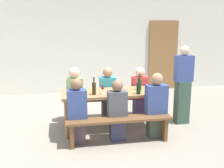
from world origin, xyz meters
name	(u,v)px	position (x,y,z in m)	size (l,w,h in m)	color
ground_plane	(112,128)	(0.00, 0.00, 0.00)	(24.00, 24.00, 0.00)	gray
back_wall	(92,38)	(0.00, 3.11, 1.60)	(14.00, 0.20, 3.20)	silver
wooden_door	(163,55)	(2.18, 2.97, 1.05)	(0.90, 0.06, 2.10)	olive
tasting_table	(112,96)	(0.00, 0.00, 0.66)	(1.92, 0.73, 0.75)	#9E7247
bench_near	(119,124)	(0.00, -0.66, 0.35)	(1.82, 0.30, 0.45)	brown
bench_far	(106,102)	(0.00, 0.66, 0.35)	(1.82, 0.30, 0.45)	brown
wine_bottle_0	(139,88)	(0.45, -0.27, 0.86)	(0.08, 0.08, 0.31)	#143319
wine_bottle_1	(94,88)	(-0.36, -0.15, 0.87)	(0.07, 0.07, 0.32)	#332814
wine_bottle_2	(159,85)	(0.87, -0.18, 0.88)	(0.07, 0.07, 0.34)	#332814
wine_bottle_3	(140,84)	(0.56, 0.03, 0.86)	(0.08, 0.08, 0.32)	#194723
wine_glass_0	(103,87)	(-0.20, -0.13, 0.88)	(0.06, 0.06, 0.19)	silver
wine_glass_1	(72,92)	(-0.78, -0.27, 0.85)	(0.07, 0.07, 0.15)	silver
wine_glass_2	(149,86)	(0.69, -0.16, 0.87)	(0.06, 0.06, 0.17)	silver
seated_guest_near_0	(77,112)	(-0.70, -0.51, 0.55)	(0.33, 0.24, 1.14)	#584553
seated_guest_near_1	(117,112)	(-0.01, -0.51, 0.52)	(0.33, 0.24, 1.08)	#383658
seated_guest_near_2	(156,107)	(0.71, -0.51, 0.57)	(0.38, 0.24, 1.18)	#3F4A3D
seated_guest_far_0	(75,96)	(-0.68, 0.51, 0.57)	(0.33, 0.24, 1.16)	#3A3A46
seated_guest_far_1	(108,95)	(0.01, 0.51, 0.55)	(0.33, 0.24, 1.14)	#474044
seated_guest_far_2	(140,94)	(0.71, 0.51, 0.54)	(0.33, 0.24, 1.12)	#4D3B6E
standing_host	(183,86)	(1.48, 0.06, 0.78)	(0.35, 0.24, 1.60)	#365243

